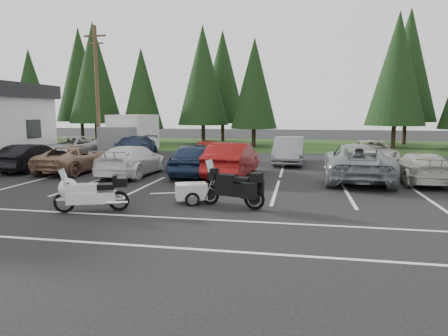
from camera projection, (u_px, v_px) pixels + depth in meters
ground at (189, 194)px, 15.11m from camera, size 120.00×120.00×0.00m
grass_strip at (256, 144)px, 38.47m from camera, size 80.00×16.00×0.01m
lake_water at (299, 131)px, 67.91m from camera, size 70.00×50.00×0.02m
utility_pole at (97, 89)px, 27.99m from camera, size 1.60×0.26×9.00m
box_truck at (128, 135)px, 28.55m from camera, size 2.40×5.60×2.90m
stall_markings at (202, 184)px, 17.06m from camera, size 32.00×16.00×0.01m
conifer_1 at (30, 89)px, 39.05m from camera, size 3.96×3.96×9.22m
conifer_2 at (94, 73)px, 39.29m from camera, size 5.10×5.10×11.89m
conifer_3 at (142, 89)px, 37.15m from camera, size 3.87×3.87×9.02m
conifer_4 at (203, 75)px, 37.43m from camera, size 4.80×4.80×11.17m
conifer_5 at (254, 83)px, 35.36m from camera, size 4.14×4.14×9.63m
conifer_6 at (397, 69)px, 33.50m from camera, size 4.93×4.93×11.48m
conifer_back_a at (80, 75)px, 44.08m from camera, size 5.28×5.28×12.30m
conifer_back_b at (223, 77)px, 41.69m from camera, size 4.97×4.97×11.58m
conifer_back_c at (408, 65)px, 37.60m from camera, size 5.50×5.50×12.81m
car_near_1 at (32, 157)px, 21.08m from camera, size 1.59×4.32×1.41m
car_near_2 at (77, 159)px, 20.62m from camera, size 2.55×5.02×1.36m
car_near_3 at (133, 160)px, 19.46m from camera, size 2.19×5.12×1.47m
car_near_4 at (196, 159)px, 19.44m from camera, size 2.12×4.84×1.62m
car_near_5 at (232, 159)px, 19.11m from camera, size 2.07×5.09×1.64m
car_near_6 at (357, 162)px, 17.94m from camera, size 3.08×6.12×1.66m
car_near_7 at (420, 168)px, 17.42m from camera, size 1.95×4.63×1.33m
car_far_0 at (71, 148)px, 26.29m from camera, size 2.83×5.60×1.52m
car_far_1 at (133, 148)px, 26.02m from camera, size 2.42×5.31×1.51m
car_far_2 at (206, 150)px, 25.15m from camera, size 1.66×4.10×1.39m
car_far_3 at (289, 150)px, 23.92m from camera, size 1.79×4.91×1.61m
car_far_4 at (372, 152)px, 23.62m from camera, size 2.39×5.13×1.42m
touring_motorcycle at (91, 190)px, 12.24m from camera, size 2.61×1.57×1.38m
cargo_trailer at (191, 193)px, 13.46m from camera, size 1.71×1.33×0.70m
adventure_motorcycle at (231, 184)px, 12.84m from camera, size 2.67×1.53×1.54m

